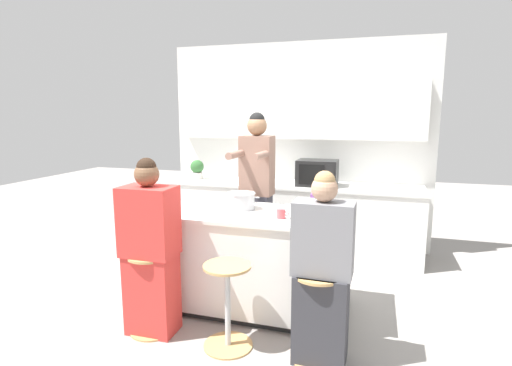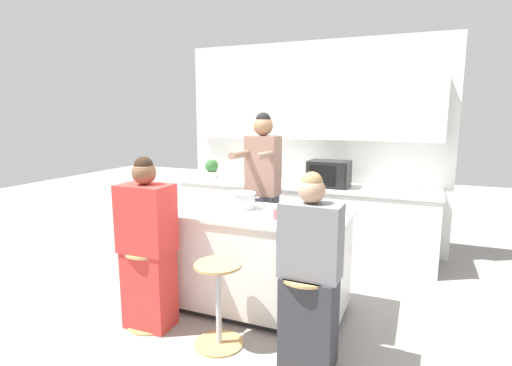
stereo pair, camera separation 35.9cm
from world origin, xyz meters
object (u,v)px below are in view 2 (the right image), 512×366
at_px(person_cooking, 263,196).
at_px(juice_carton, 312,207).
at_px(microwave, 329,174).
at_px(bar_stool_center, 219,302).
at_px(potted_plant, 212,168).
at_px(fruit_bowl, 310,208).
at_px(cooking_pot, 242,201).
at_px(kitchen_island, 253,260).
at_px(bar_stool_leftmost, 149,285).
at_px(coffee_cup_near, 278,214).
at_px(person_wrapped_blanket, 148,248).
at_px(person_seated_near, 310,280).
at_px(bar_stool_rightmost, 306,317).

height_order(person_cooking, juice_carton, person_cooking).
bearing_deg(juice_carton, microwave, 97.47).
bearing_deg(juice_carton, bar_stool_center, -131.11).
bearing_deg(potted_plant, fruit_bowl, -38.42).
bearing_deg(bar_stool_center, microwave, 81.45).
relative_size(microwave, potted_plant, 1.89).
bearing_deg(cooking_pot, bar_stool_center, -79.22).
xyz_separation_m(kitchen_island, fruit_bowl, (0.47, 0.22, 0.48)).
xyz_separation_m(bar_stool_leftmost, potted_plant, (-0.63, 2.26, 0.68)).
bearing_deg(kitchen_island, coffee_cup_near, -26.20).
xyz_separation_m(person_cooking, person_wrapped_blanket, (-0.49, -1.31, -0.23)).
bearing_deg(bar_stool_center, person_seated_near, 2.42).
bearing_deg(microwave, person_seated_near, -80.68).
relative_size(bar_stool_center, person_cooking, 0.37).
relative_size(bar_stool_center, person_wrapped_blanket, 0.46).
bearing_deg(bar_stool_leftmost, cooking_pot, 52.70).
height_order(person_seated_near, cooking_pot, person_seated_near).
distance_m(bar_stool_center, person_cooking, 1.46).
bearing_deg(person_wrapped_blanket, cooking_pot, 52.97).
relative_size(person_seated_near, potted_plant, 5.36).
distance_m(juice_carton, potted_plant, 2.50).
xyz_separation_m(cooking_pot, fruit_bowl, (0.61, 0.14, -0.05)).
xyz_separation_m(person_cooking, microwave, (0.51, 0.90, 0.14)).
distance_m(person_cooking, person_seated_near, 1.60).
bearing_deg(juice_carton, person_seated_near, -75.81).
height_order(person_seated_near, juice_carton, person_seated_near).
relative_size(bar_stool_leftmost, fruit_bowl, 2.90).
bearing_deg(bar_stool_leftmost, person_wrapped_blanket, -39.26).
relative_size(bar_stool_center, coffee_cup_near, 6.16).
relative_size(kitchen_island, potted_plant, 6.51).
height_order(kitchen_island, fruit_bowl, fruit_bowl).
bearing_deg(juice_carton, coffee_cup_near, -157.70).
relative_size(person_cooking, coffee_cup_near, 16.69).
height_order(bar_stool_leftmost, bar_stool_rightmost, same).
height_order(person_cooking, person_seated_near, person_cooking).
bearing_deg(coffee_cup_near, juice_carton, 22.30).
bearing_deg(kitchen_island, bar_stool_center, -90.00).
bearing_deg(person_wrapped_blanket, coffee_cup_near, 26.61).
bearing_deg(kitchen_island, person_cooking, 104.22).
xyz_separation_m(bar_stool_leftmost, microwave, (1.02, 2.21, 0.70)).
bearing_deg(coffee_cup_near, fruit_bowl, 63.71).
xyz_separation_m(kitchen_island, microwave, (0.34, 1.58, 0.60)).
height_order(bar_stool_leftmost, cooking_pot, cooking_pot).
distance_m(bar_stool_rightmost, coffee_cup_near, 0.86).
relative_size(kitchen_island, bar_stool_rightmost, 2.57).
height_order(person_wrapped_blanket, juice_carton, person_wrapped_blanket).
bearing_deg(microwave, cooking_pot, -107.70).
height_order(person_seated_near, microwave, person_seated_near).
height_order(bar_stool_center, fruit_bowl, fruit_bowl).
bearing_deg(microwave, bar_stool_center, -98.55).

